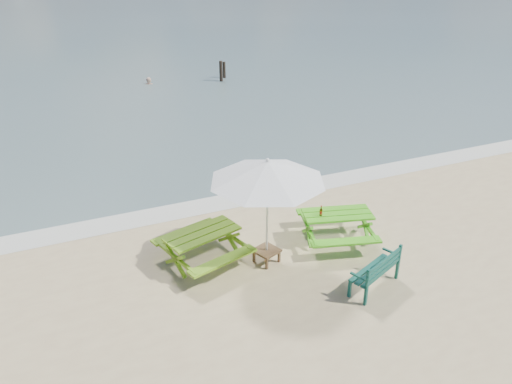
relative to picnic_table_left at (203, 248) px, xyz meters
name	(u,v)px	position (x,y,z in m)	size (l,w,h in m)	color
foam_strip	(247,197)	(2.17, 2.62, -0.38)	(22.00, 0.90, 0.01)	silver
picnic_table_left	(203,248)	(0.00, 0.00, 0.00)	(2.12, 2.25, 0.80)	#669917
picnic_table_right	(336,228)	(3.29, -0.41, -0.01)	(2.07, 2.20, 0.79)	#48B01A
park_bench	(374,277)	(3.04, -2.32, -0.13)	(1.41, 0.93, 0.83)	#10443A
side_table	(267,255)	(1.34, -0.56, -0.21)	(0.66, 0.66, 0.33)	brown
patio_umbrella	(267,171)	(1.34, -0.56, 1.91)	(3.31, 3.31, 2.53)	silver
beer_bottle	(321,212)	(2.85, -0.35, 0.49)	(0.07, 0.07, 0.26)	brown
swimmer	(150,92)	(2.41, 16.74, -0.82)	(0.67, 0.55, 1.57)	tan
mooring_pilings	(222,72)	(6.25, 16.02, 0.01)	(0.57, 0.77, 1.26)	black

